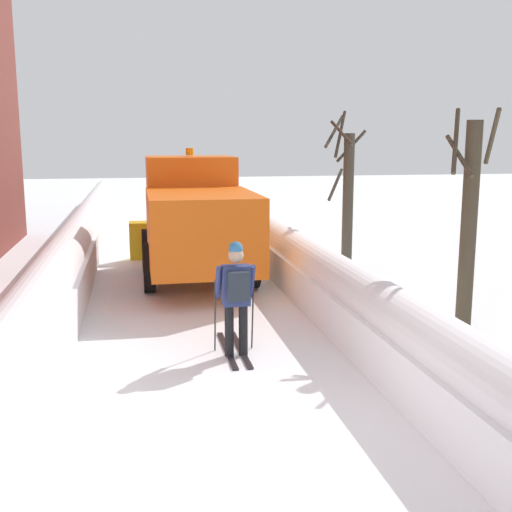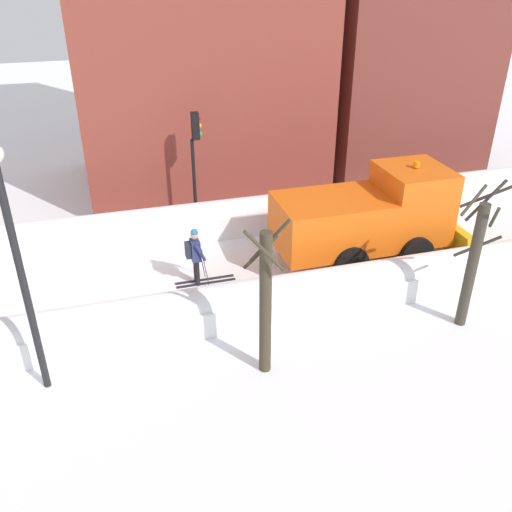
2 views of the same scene
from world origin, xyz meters
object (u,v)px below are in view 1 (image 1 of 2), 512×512
skier (236,294)px  bare_tree_near (469,220)px  bare_tree_mid (347,194)px  plow_truck (196,218)px

skier → bare_tree_near: (4.28, 0.82, 0.93)m
skier → bare_tree_mid: bare_tree_mid is taller
skier → bare_tree_near: 4.46m
plow_truck → bare_tree_mid: 4.13m
bare_tree_near → bare_tree_mid: bare_tree_mid is taller
plow_truck → bare_tree_mid: (4.03, 0.80, 0.45)m
bare_tree_near → bare_tree_mid: 5.61m
skier → bare_tree_mid: 7.59m
bare_tree_mid → skier: bearing=-121.6°
plow_truck → bare_tree_mid: size_ratio=1.47×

